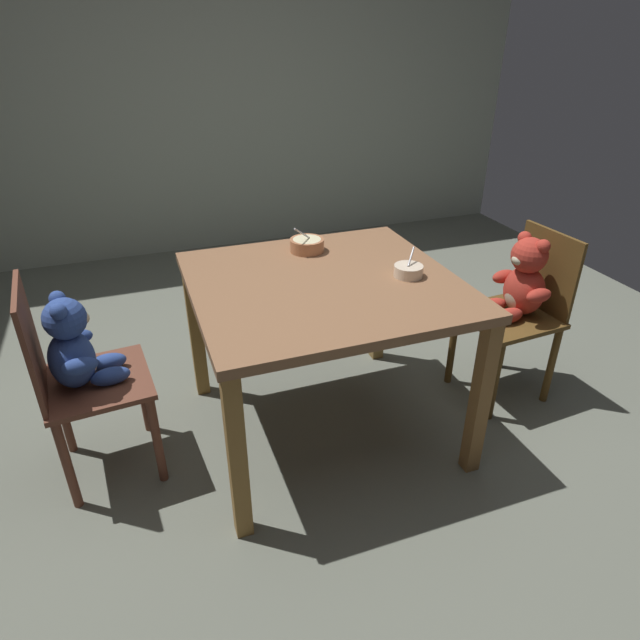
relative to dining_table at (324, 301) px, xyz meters
name	(u,v)px	position (x,y,z in m)	size (l,w,h in m)	color
ground_plane	(324,428)	(0.00, 0.00, -0.68)	(5.20, 5.20, 0.04)	slate
wall_rear	(205,69)	(0.00, 2.56, 0.71)	(5.20, 0.08, 2.74)	#969F8F
dining_table	(324,301)	(0.00, 0.00, 0.00)	(1.07, 1.02, 0.75)	brown
teddy_chair_near_left	(77,360)	(-0.98, 0.06, -0.11)	(0.43, 0.44, 0.87)	brown
teddy_chair_near_right	(521,292)	(0.98, -0.04, -0.10)	(0.43, 0.42, 0.84)	brown
porridge_bowl_terracotta_far_center	(307,245)	(0.04, 0.33, 0.13)	(0.16, 0.16, 0.13)	#B7744C
porridge_bowl_cream_near_right	(408,270)	(0.34, -0.08, 0.12)	(0.12, 0.12, 0.11)	beige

